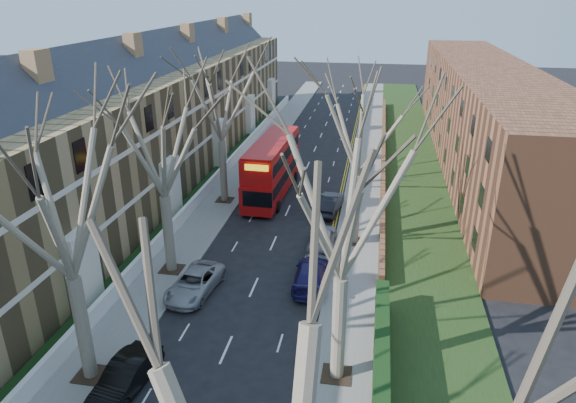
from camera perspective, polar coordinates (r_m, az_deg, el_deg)
The scene contains 17 objects.
pavement_left at distance 54.56m, azimuth -4.05°, elevation 4.46°, with size 3.00×102.00×0.12m, color slate.
pavement_right at distance 53.05m, azimuth 8.67°, elevation 3.72°, with size 3.00×102.00×0.12m, color slate.
terrace_left at distance 48.32m, azimuth -15.47°, elevation 8.07°, with size 9.70×78.00×13.60m.
flats_right at distance 56.60m, azimuth 20.91°, elevation 8.88°, with size 13.97×54.00×10.00m.
front_wall_left at distance 47.56m, azimuth -8.29°, elevation 2.23°, with size 0.30×78.00×1.00m.
grass_verge_right at distance 53.14m, azimuth 13.53°, elevation 3.48°, with size 6.00×102.00×0.06m.
tree_left_mid at distance 22.56m, azimuth -24.31°, elevation 1.38°, with size 10.50×10.50×14.71m.
tree_left_far at distance 30.97m, azimuth -14.22°, elevation 7.47°, with size 10.15×10.15×14.22m.
tree_left_dist at distance 41.87m, azimuth -7.66°, elevation 12.19°, with size 10.50×10.50×14.71m.
tree_right_mid at distance 20.68m, azimuth 6.36°, elevation 1.49°, with size 10.50×10.50×14.71m.
tree_right_far at distance 34.18m, azimuth 8.05°, elevation 9.31°, with size 10.15×10.15×14.22m.
double_decker_bus at distance 44.97m, azimuth -1.76°, elevation 3.65°, with size 3.20×11.70×4.84m.
car_left_mid at distance 25.59m, azimuth -17.61°, elevation -18.07°, with size 1.52×4.35×1.43m, color black.
car_left_far at distance 31.55m, azimuth -10.32°, elevation -8.88°, with size 2.25×4.88×1.36m, color #97979C.
car_right_near at distance 31.83m, azimuth 2.56°, elevation -8.13°, with size 1.99×4.89×1.42m, color #1D164F.
car_right_mid at distance 35.99m, azimuth 3.80°, elevation -4.14°, with size 1.90×4.72×1.61m, color gray.
car_right_far at distance 41.99m, azimuth 4.60°, elevation -0.17°, with size 1.64×4.70×1.55m, color black.
Camera 1 is at (6.78, -11.29, 16.93)m, focal length 32.00 mm.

